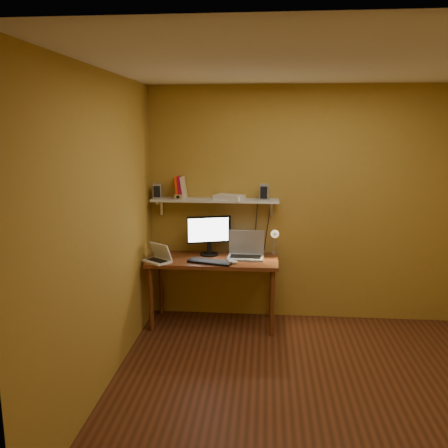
# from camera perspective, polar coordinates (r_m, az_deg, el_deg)

# --- Properties ---
(room) EXTENTS (3.44, 3.24, 2.64)m
(room) POSITION_cam_1_polar(r_m,az_deg,el_deg) (3.76, 10.99, -1.66)
(room) COLOR #5C2C17
(room) RESTS_ON ground
(desk) EXTENTS (1.40, 0.60, 0.75)m
(desk) POSITION_cam_1_polar(r_m,az_deg,el_deg) (5.17, -1.30, -5.11)
(desk) COLOR brown
(desk) RESTS_ON ground
(wall_shelf) EXTENTS (1.40, 0.25, 0.21)m
(wall_shelf) POSITION_cam_1_polar(r_m,az_deg,el_deg) (5.20, -1.10, 2.85)
(wall_shelf) COLOR silver
(wall_shelf) RESTS_ON room
(monitor) EXTENTS (0.47, 0.26, 0.44)m
(monitor) POSITION_cam_1_polar(r_m,az_deg,el_deg) (5.24, -1.81, -1.13)
(monitor) COLOR black
(monitor) RESTS_ON desk
(laptop) EXTENTS (0.40, 0.29, 0.29)m
(laptop) POSITION_cam_1_polar(r_m,az_deg,el_deg) (5.19, 2.67, -3.19)
(laptop) COLOR gray
(laptop) RESTS_ON desk
(netbook) EXTENTS (0.34, 0.32, 0.20)m
(netbook) POSITION_cam_1_polar(r_m,az_deg,el_deg) (5.07, -7.87, -3.91)
(netbook) COLOR white
(netbook) RESTS_ON desk
(keyboard) EXTENTS (0.49, 0.28, 0.02)m
(keyboard) POSITION_cam_1_polar(r_m,az_deg,el_deg) (4.98, -1.68, -4.57)
(keyboard) COLOR black
(keyboard) RESTS_ON desk
(mouse) EXTENTS (0.11, 0.07, 0.04)m
(mouse) POSITION_cam_1_polar(r_m,az_deg,el_deg) (4.95, 1.04, -4.57)
(mouse) COLOR white
(mouse) RESTS_ON desk
(desk_lamp) EXTENTS (0.09, 0.23, 0.38)m
(desk_lamp) POSITION_cam_1_polar(r_m,az_deg,el_deg) (5.18, 6.11, -1.75)
(desk_lamp) COLOR silver
(desk_lamp) RESTS_ON desk
(speaker_left) EXTENTS (0.10, 0.10, 0.16)m
(speaker_left) POSITION_cam_1_polar(r_m,az_deg,el_deg) (5.30, -8.01, 3.95)
(speaker_left) COLOR gray
(speaker_left) RESTS_ON wall_shelf
(speaker_right) EXTENTS (0.10, 0.10, 0.17)m
(speaker_right) POSITION_cam_1_polar(r_m,az_deg,el_deg) (5.15, 4.86, 3.85)
(speaker_right) COLOR gray
(speaker_right) RESTS_ON wall_shelf
(books) EXTENTS (0.12, 0.16, 0.24)m
(books) POSITION_cam_1_polar(r_m,az_deg,el_deg) (5.26, -5.24, 4.40)
(books) COLOR #F03E0B
(books) RESTS_ON wall_shelf
(shelf_camera) EXTENTS (0.09, 0.05, 0.05)m
(shelf_camera) POSITION_cam_1_polar(r_m,az_deg,el_deg) (5.19, -5.50, 3.26)
(shelf_camera) COLOR silver
(shelf_camera) RESTS_ON wall_shelf
(router) EXTENTS (0.36, 0.29, 0.05)m
(router) POSITION_cam_1_polar(r_m,az_deg,el_deg) (5.17, 0.65, 3.26)
(router) COLOR white
(router) RESTS_ON wall_shelf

